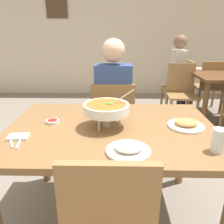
% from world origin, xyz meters
% --- Properties ---
extents(ground_plane, '(16.00, 16.00, 0.00)m').
position_xyz_m(ground_plane, '(0.00, 0.00, 0.00)').
color(ground_plane, gray).
extents(cafe_rear_partition, '(10.00, 0.10, 3.00)m').
position_xyz_m(cafe_rear_partition, '(0.00, 3.67, 1.50)').
color(cafe_rear_partition, beige).
rests_on(cafe_rear_partition, ground_plane).
extents(picture_frame_hung, '(0.44, 0.03, 0.56)m').
position_xyz_m(picture_frame_hung, '(-1.20, 3.61, 1.89)').
color(picture_frame_hung, '#4C3823').
extents(dining_table_main, '(1.40, 0.99, 0.77)m').
position_xyz_m(dining_table_main, '(0.00, 0.00, 0.67)').
color(dining_table_main, brown).
rests_on(dining_table_main, ground_plane).
extents(chair_diner_main, '(0.44, 0.44, 0.90)m').
position_xyz_m(chair_diner_main, '(-0.00, 0.78, 0.51)').
color(chair_diner_main, olive).
rests_on(chair_diner_main, ground_plane).
extents(diner_main, '(0.40, 0.45, 1.31)m').
position_xyz_m(diner_main, '(0.00, 0.81, 0.75)').
color(diner_main, '#2D2D38').
rests_on(diner_main, ground_plane).
extents(curry_bowl, '(0.33, 0.30, 0.26)m').
position_xyz_m(curry_bowl, '(-0.03, 0.00, 0.90)').
color(curry_bowl, silver).
rests_on(curry_bowl, dining_table_main).
extents(rice_plate, '(0.24, 0.24, 0.06)m').
position_xyz_m(rice_plate, '(0.10, -0.33, 0.79)').
color(rice_plate, white).
rests_on(rice_plate, dining_table_main).
extents(appetizer_plate, '(0.24, 0.24, 0.06)m').
position_xyz_m(appetizer_plate, '(0.50, 0.01, 0.79)').
color(appetizer_plate, white).
rests_on(appetizer_plate, dining_table_main).
extents(sauce_dish, '(0.09, 0.09, 0.02)m').
position_xyz_m(sauce_dish, '(-0.41, 0.06, 0.78)').
color(sauce_dish, white).
rests_on(sauce_dish, dining_table_main).
extents(napkin_folded, '(0.13, 0.09, 0.02)m').
position_xyz_m(napkin_folded, '(-0.56, -0.18, 0.77)').
color(napkin_folded, white).
rests_on(napkin_folded, dining_table_main).
extents(fork_utensil, '(0.09, 0.16, 0.01)m').
position_xyz_m(fork_utensil, '(-0.58, -0.23, 0.77)').
color(fork_utensil, silver).
rests_on(fork_utensil, dining_table_main).
extents(spoon_utensil, '(0.04, 0.17, 0.01)m').
position_xyz_m(spoon_utensil, '(-0.53, -0.23, 0.77)').
color(spoon_utensil, silver).
rests_on(spoon_utensil, dining_table_main).
extents(drink_glass, '(0.07, 0.07, 0.13)m').
position_xyz_m(drink_glass, '(0.57, -0.31, 0.82)').
color(drink_glass, silver).
rests_on(drink_glass, dining_table_main).
extents(chair_bg_left, '(0.44, 0.44, 0.90)m').
position_xyz_m(chair_bg_left, '(1.16, 2.41, 0.51)').
color(chair_bg_left, olive).
rests_on(chair_bg_left, ground_plane).
extents(chair_bg_corner, '(0.46, 0.46, 0.90)m').
position_xyz_m(chair_bg_corner, '(1.65, 2.42, 0.51)').
color(chair_bg_corner, olive).
rests_on(chair_bg_corner, ground_plane).
extents(chair_bg_window, '(0.46, 0.46, 0.90)m').
position_xyz_m(chair_bg_window, '(1.04, 2.02, 0.51)').
color(chair_bg_window, olive).
rests_on(chair_bg_window, ground_plane).
extents(patron_bg_left, '(0.45, 0.40, 1.31)m').
position_xyz_m(patron_bg_left, '(1.11, 2.45, 0.75)').
color(patron_bg_left, '#2D2D38').
rests_on(patron_bg_left, ground_plane).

